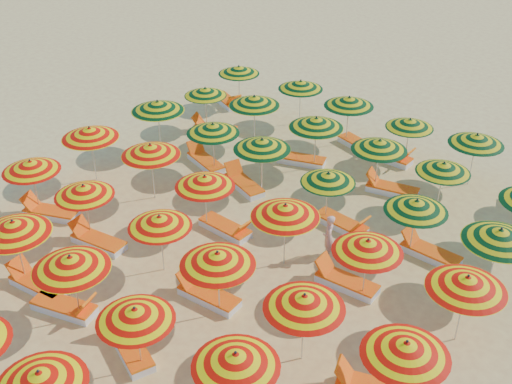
% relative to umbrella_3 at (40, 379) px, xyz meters
% --- Properties ---
extents(ground, '(120.00, 120.00, 0.00)m').
position_rel_umbrella_3_xyz_m(ground, '(-1.10, 7.61, -1.71)').
color(ground, '#F3D16C').
rests_on(ground, ground).
extents(umbrella_3, '(2.23, 2.23, 1.94)m').
position_rel_umbrella_3_xyz_m(umbrella_3, '(0.00, 0.00, 0.00)').
color(umbrella_3, silver).
rests_on(umbrella_3, ground).
extents(umbrella_7, '(2.37, 2.37, 2.04)m').
position_rel_umbrella_3_xyz_m(umbrella_7, '(-4.74, 2.62, 0.08)').
color(umbrella_7, silver).
rests_on(umbrella_7, ground).
extents(umbrella_8, '(2.26, 2.26, 2.01)m').
position_rel_umbrella_3_xyz_m(umbrella_8, '(-2.40, 2.61, 0.07)').
color(umbrella_8, silver).
rests_on(umbrella_8, ground).
extents(umbrella_9, '(2.01, 2.01, 1.87)m').
position_rel_umbrella_3_xyz_m(umbrella_9, '(0.04, 2.41, -0.06)').
color(umbrella_9, silver).
rests_on(umbrella_9, ground).
extents(umbrella_10, '(2.38, 2.38, 1.93)m').
position_rel_umbrella_3_xyz_m(umbrella_10, '(2.64, 2.71, -0.01)').
color(umbrella_10, silver).
rests_on(umbrella_10, ground).
extents(umbrella_12, '(2.15, 2.15, 1.88)m').
position_rel_umbrella_3_xyz_m(umbrella_12, '(-7.41, 4.99, -0.05)').
color(umbrella_12, silver).
rests_on(umbrella_12, ground).
extents(umbrella_13, '(1.84, 1.84, 1.84)m').
position_rel_umbrella_3_xyz_m(umbrella_13, '(-5.03, 5.09, -0.09)').
color(umbrella_13, silver).
rests_on(umbrella_13, ground).
extents(umbrella_14, '(2.10, 2.10, 1.84)m').
position_rel_umbrella_3_xyz_m(umbrella_14, '(-2.17, 5.32, -0.09)').
color(umbrella_14, silver).
rests_on(umbrella_14, ground).
extents(umbrella_15, '(2.26, 2.26, 1.99)m').
position_rel_umbrella_3_xyz_m(umbrella_15, '(0.24, 4.91, 0.05)').
color(umbrella_15, silver).
rests_on(umbrella_15, ground).
extents(umbrella_16, '(2.22, 2.22, 1.98)m').
position_rel_umbrella_3_xyz_m(umbrella_16, '(2.75, 4.94, 0.03)').
color(umbrella_16, silver).
rests_on(umbrella_16, ground).
extents(umbrella_17, '(2.39, 2.39, 1.97)m').
position_rel_umbrella_3_xyz_m(umbrella_17, '(5.17, 5.04, 0.03)').
color(umbrella_17, silver).
rests_on(umbrella_17, ground).
extents(umbrella_18, '(1.94, 1.94, 2.03)m').
position_rel_umbrella_3_xyz_m(umbrella_18, '(-7.58, 7.43, 0.08)').
color(umbrella_18, silver).
rests_on(umbrella_18, ground).
extents(umbrella_19, '(2.36, 2.36, 2.01)m').
position_rel_umbrella_3_xyz_m(umbrella_19, '(-5.13, 7.84, 0.06)').
color(umbrella_19, silver).
rests_on(umbrella_19, ground).
extents(umbrella_20, '(2.22, 2.22, 1.90)m').
position_rel_umbrella_3_xyz_m(umbrella_20, '(-2.58, 7.57, -0.04)').
color(umbrella_20, silver).
rests_on(umbrella_20, ground).
extents(umbrella_21, '(2.49, 2.49, 2.02)m').
position_rel_umbrella_3_xyz_m(umbrella_21, '(0.29, 7.61, 0.07)').
color(umbrella_21, silver).
rests_on(umbrella_21, ground).
extents(umbrella_22, '(2.31, 2.31, 1.92)m').
position_rel_umbrella_3_xyz_m(umbrella_22, '(2.78, 7.69, -0.02)').
color(umbrella_22, silver).
rests_on(umbrella_22, ground).
extents(umbrella_23, '(2.35, 2.35, 2.00)m').
position_rel_umbrella_3_xyz_m(umbrella_23, '(5.33, 7.76, 0.05)').
color(umbrella_23, silver).
rests_on(umbrella_23, ground).
extents(umbrella_24, '(2.56, 2.56, 2.05)m').
position_rel_umbrella_3_xyz_m(umbrella_24, '(-7.37, 10.34, 0.10)').
color(umbrella_24, silver).
rests_on(umbrella_24, ground).
extents(umbrella_25, '(1.88, 1.88, 1.92)m').
position_rel_umbrella_3_xyz_m(umbrella_25, '(-4.72, 10.35, -0.01)').
color(umbrella_25, silver).
rests_on(umbrella_25, ground).
extents(umbrella_26, '(2.48, 2.48, 1.99)m').
position_rel_umbrella_3_xyz_m(umbrella_26, '(-2.63, 10.36, 0.04)').
color(umbrella_26, silver).
rests_on(umbrella_26, ground).
extents(umbrella_27, '(1.99, 1.99, 1.78)m').
position_rel_umbrella_3_xyz_m(umbrella_27, '(0.05, 10.14, -0.14)').
color(umbrella_27, silver).
rests_on(umbrella_27, ground).
extents(umbrella_28, '(2.32, 2.32, 1.89)m').
position_rel_umbrella_3_xyz_m(umbrella_28, '(2.88, 10.20, -0.04)').
color(umbrella_28, silver).
rests_on(umbrella_28, ground).
extents(umbrella_29, '(2.21, 2.21, 2.03)m').
position_rel_umbrella_3_xyz_m(umbrella_29, '(5.25, 10.03, 0.08)').
color(umbrella_29, silver).
rests_on(umbrella_29, ground).
extents(umbrella_30, '(2.19, 2.19, 1.75)m').
position_rel_umbrella_3_xyz_m(umbrella_30, '(-7.34, 12.85, -0.17)').
color(umbrella_30, silver).
rests_on(umbrella_30, ground).
extents(umbrella_31, '(2.19, 2.19, 2.02)m').
position_rel_umbrella_3_xyz_m(umbrella_31, '(-4.96, 12.92, 0.07)').
color(umbrella_31, silver).
rests_on(umbrella_31, ground).
extents(umbrella_32, '(2.01, 2.01, 2.02)m').
position_rel_umbrella_3_xyz_m(umbrella_32, '(-2.13, 12.75, 0.07)').
color(umbrella_32, silver).
rests_on(umbrella_32, ground).
extents(umbrella_33, '(2.34, 2.34, 1.94)m').
position_rel_umbrella_3_xyz_m(umbrella_33, '(0.33, 12.74, -0.00)').
color(umbrella_33, silver).
rests_on(umbrella_33, ground).
extents(umbrella_34, '(1.85, 1.85, 1.79)m').
position_rel_umbrella_3_xyz_m(umbrella_34, '(2.51, 12.84, -0.13)').
color(umbrella_34, silver).
rests_on(umbrella_34, ground).
extents(umbrella_36, '(2.02, 2.02, 1.83)m').
position_rel_umbrella_3_xyz_m(umbrella_36, '(-7.71, 15.35, -0.10)').
color(umbrella_36, silver).
rests_on(umbrella_36, ground).
extents(umbrella_37, '(1.81, 1.81, 1.88)m').
position_rel_umbrella_3_xyz_m(umbrella_37, '(-4.68, 15.50, -0.05)').
color(umbrella_37, silver).
rests_on(umbrella_37, ground).
extents(umbrella_38, '(2.26, 2.26, 1.96)m').
position_rel_umbrella_3_xyz_m(umbrella_38, '(-2.25, 15.12, 0.01)').
color(umbrella_38, silver).
rests_on(umbrella_38, ground).
extents(umbrella_39, '(1.95, 1.95, 1.78)m').
position_rel_umbrella_3_xyz_m(umbrella_39, '(0.24, 15.10, -0.14)').
color(umbrella_39, silver).
rests_on(umbrella_39, ground).
extents(umbrella_40, '(1.90, 1.90, 1.93)m').
position_rel_umbrella_3_xyz_m(umbrella_40, '(2.64, 15.08, -0.01)').
color(umbrella_40, silver).
rests_on(umbrella_40, ground).
extents(lounger_1, '(1.79, 0.77, 0.69)m').
position_rel_umbrella_3_xyz_m(lounger_1, '(-4.24, 2.65, -1.56)').
color(lounger_1, white).
rests_on(lounger_1, ground).
extents(lounger_2, '(1.83, 1.04, 0.69)m').
position_rel_umbrella_3_xyz_m(lounger_2, '(-2.90, 2.54, -1.56)').
color(lounger_2, white).
rests_on(lounger_2, ground).
extents(lounger_3, '(1.82, 1.19, 0.69)m').
position_rel_umbrella_3_xyz_m(lounger_3, '(-0.56, 2.61, -1.56)').
color(lounger_3, white).
rests_on(lounger_3, ground).
extents(lounger_5, '(1.82, 1.20, 0.69)m').
position_rel_umbrella_3_xyz_m(lounger_5, '(-6.91, 5.02, -1.56)').
color(lounger_5, white).
rests_on(lounger_5, ground).
extents(lounger_6, '(1.80, 0.82, 0.69)m').
position_rel_umbrella_3_xyz_m(lounger_6, '(-4.53, 4.94, -1.56)').
color(lounger_6, white).
rests_on(lounger_6, ground).
extents(lounger_7, '(1.77, 0.69, 0.69)m').
position_rel_umbrella_3_xyz_m(lounger_7, '(-0.36, 5.13, -1.56)').
color(lounger_7, white).
rests_on(lounger_7, ground).
extents(lounger_9, '(1.76, 0.65, 0.69)m').
position_rel_umbrella_3_xyz_m(lounger_9, '(-1.99, 7.78, -1.56)').
color(lounger_9, white).
rests_on(lounger_9, ground).
extents(lounger_10, '(1.76, 0.68, 0.69)m').
position_rel_umbrella_3_xyz_m(lounger_10, '(2.19, 7.82, -1.56)').
color(lounger_10, white).
rests_on(lounger_10, ground).
extents(lounger_11, '(1.83, 1.07, 0.69)m').
position_rel_umbrella_3_xyz_m(lounger_11, '(-5.32, 10.52, -1.56)').
color(lounger_11, white).
rests_on(lounger_11, ground).
extents(lounger_12, '(1.83, 1.12, 0.69)m').
position_rel_umbrella_3_xyz_m(lounger_12, '(-3.22, 10.14, -1.56)').
color(lounger_12, white).
rests_on(lounger_12, ground).
extents(lounger_13, '(1.78, 0.76, 0.69)m').
position_rel_umbrella_3_xyz_m(lounger_13, '(0.65, 10.15, -1.56)').
color(lounger_13, white).
rests_on(lounger_13, ground).
extents(lounger_14, '(1.76, 0.66, 0.69)m').
position_rel_umbrella_3_xyz_m(lounger_14, '(3.38, 10.43, -1.56)').
color(lounger_14, white).
rests_on(lounger_14, ground).
extents(lounger_15, '(1.82, 1.21, 0.69)m').
position_rel_umbrella_3_xyz_m(lounger_15, '(-6.83, 12.71, -1.56)').
color(lounger_15, white).
rests_on(lounger_15, ground).
extents(lounger_16, '(1.83, 1.11, 0.69)m').
position_rel_umbrella_3_xyz_m(lounger_16, '(-2.72, 12.75, -1.56)').
color(lounger_16, white).
rests_on(lounger_16, ground).
extents(lounger_17, '(1.82, 0.95, 0.69)m').
position_rel_umbrella_3_xyz_m(lounger_17, '(0.83, 12.93, -1.56)').
color(lounger_17, white).
rests_on(lounger_17, ground).
extents(lounger_18, '(1.82, 1.22, 0.69)m').
position_rel_umbrella_3_xyz_m(lounger_18, '(-8.21, 15.13, -1.56)').
color(lounger_18, white).
rests_on(lounger_18, ground).
extents(lounger_19, '(1.83, 1.06, 0.69)m').
position_rel_umbrella_3_xyz_m(lounger_19, '(-1.65, 15.08, -1.56)').
color(lounger_19, white).
rests_on(lounger_19, ground).
extents(lounger_20, '(1.74, 0.61, 0.69)m').
position_rel_umbrella_3_xyz_m(lounger_20, '(-0.26, 14.91, -1.56)').
color(lounger_20, white).
rests_on(lounger_20, ground).
extents(beachgoer_a, '(0.53, 0.59, 1.34)m').
position_rel_umbrella_3_xyz_m(beachgoer_a, '(1.06, 8.67, -1.04)').
color(beachgoer_a, tan).
rests_on(beachgoer_a, ground).
extents(beachgoer_b, '(0.77, 0.71, 1.27)m').
position_rel_umbrella_3_xyz_m(beachgoer_b, '(-0.56, 5.97, -1.07)').
color(beachgoer_b, tan).
rests_on(beachgoer_b, ground).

